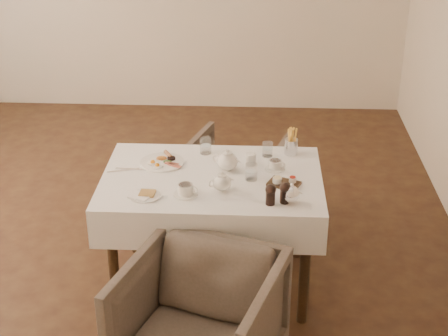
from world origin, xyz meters
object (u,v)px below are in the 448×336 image
at_px(table, 212,194).
at_px(armchair_far, 236,179).
at_px(breakfast_plate, 163,162).
at_px(teapot_centre, 227,160).
at_px(armchair_near, 200,324).

relative_size(table, armchair_far, 1.90).
distance_m(table, armchair_far, 0.91).
distance_m(breakfast_plate, teapot_centre, 0.41).
bearing_deg(table, teapot_centre, 44.91).
bearing_deg(breakfast_plate, armchair_far, 53.86).
distance_m(armchair_far, teapot_centre, 0.91).
bearing_deg(breakfast_plate, teapot_centre, -15.28).
bearing_deg(table, armchair_near, -90.66).
bearing_deg(armchair_far, breakfast_plate, 75.34).
relative_size(table, armchair_near, 1.70).
bearing_deg(armchair_near, armchair_far, 103.94).
distance_m(armchair_near, breakfast_plate, 1.11).
bearing_deg(teapot_centre, armchair_near, -76.02).
bearing_deg(teapot_centre, breakfast_plate, -171.20).
distance_m(armchair_near, teapot_centre, 1.03).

